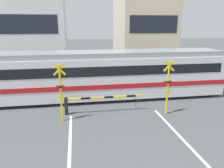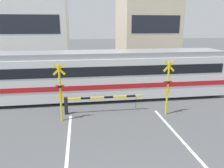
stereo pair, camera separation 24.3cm
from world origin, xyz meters
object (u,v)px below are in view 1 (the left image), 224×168
crossing_barrier_far (120,79)px  crossing_signal_right (168,85)px  crossing_signal_left (61,90)px  crossing_barrier_near (89,101)px  pedestrian (93,69)px  commuter_train (73,75)px

crossing_barrier_far → crossing_signal_right: bearing=-75.7°
crossing_barrier_far → crossing_signal_left: bearing=-126.4°
crossing_barrier_near → crossing_signal_right: (4.54, -0.89, 1.05)m
crossing_signal_right → pedestrian: 9.92m
crossing_signal_right → pedestrian: crossing_signal_right is taller
commuter_train → crossing_barrier_far: commuter_train is taller
crossing_barrier_near → pedestrian: (0.87, 8.30, 0.28)m
commuter_train → pedestrian: bearing=72.0°
crossing_barrier_far → pedestrian: size_ratio=2.64×
crossing_barrier_near → crossing_signal_right: bearing=-11.1°
commuter_train → pedestrian: 5.89m
crossing_barrier_near → crossing_signal_right: 4.74m
crossing_barrier_near → crossing_signal_left: bearing=-150.6°
crossing_barrier_far → crossing_signal_right: 6.45m
commuter_train → crossing_barrier_near: (0.94, -2.74, -1.06)m
commuter_train → crossing_signal_right: size_ratio=6.62×
crossing_barrier_near → pedestrian: pedestrian is taller
commuter_train → crossing_barrier_near: size_ratio=4.57×
commuter_train → crossing_barrier_far: size_ratio=4.57×
crossing_barrier_near → crossing_barrier_far: size_ratio=1.00×
crossing_signal_left → pedestrian: size_ratio=1.82×
crossing_barrier_near → pedestrian: 8.35m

